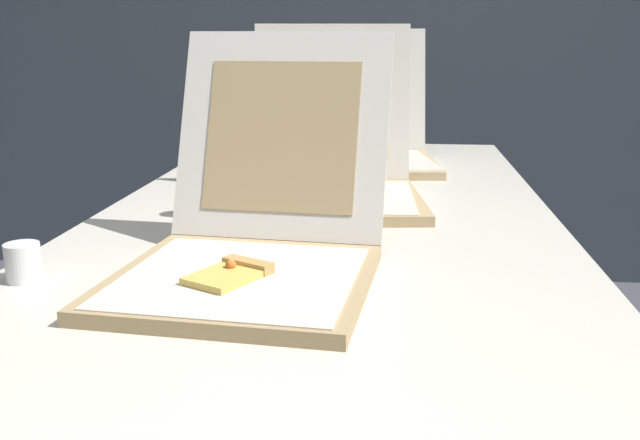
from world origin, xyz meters
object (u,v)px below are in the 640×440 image
Objects in this scene: pizza_box_front at (251,243)px; cup_white_far at (237,174)px; pizza_box_middle at (335,176)px; table at (319,249)px; cup_white_near_left at (23,262)px; pizza_box_back at (368,146)px; cup_white_mid at (192,201)px.

pizza_box_front is 9.15× the size of cup_white_far.
cup_white_far is (-0.26, 0.15, -0.03)m from pizza_box_middle.
table is 0.55m from cup_white_near_left.
cup_white_mid is (-0.34, -0.64, -0.03)m from pizza_box_back.
pizza_box_middle is 0.33m from cup_white_mid.
pizza_box_front reaches higher than table.
pizza_box_middle is 0.30m from cup_white_far.
pizza_box_back is 8.49× the size of cup_white_near_left.
table is at bearing -101.79° from pizza_box_back.
pizza_box_front is (-0.07, -0.30, 0.10)m from table.
pizza_box_front is at bearing -106.11° from pizza_box_middle.
pizza_box_middle is 0.48m from pizza_box_back.
cup_white_near_left is (-0.48, -1.07, -0.03)m from pizza_box_back.
cup_white_mid is at bearing -94.86° from cup_white_far.
cup_white_near_left is at bearing -102.51° from cup_white_far.
table is 0.46m from cup_white_far.
cup_white_far reaches higher than table.
pizza_box_middle is 0.94× the size of pizza_box_back.
table is 0.72m from pizza_box_back.
cup_white_mid is at bearing 123.71° from pizza_box_front.
pizza_box_front is 0.54m from pizza_box_middle.
cup_white_far is at bearing 143.17° from pizza_box_middle.
cup_white_near_left reaches higher than table.
pizza_box_back is at bearing 46.55° from cup_white_far.
pizza_box_middle is at bearing -29.46° from cup_white_far.
pizza_box_front is 0.70m from cup_white_far.
pizza_box_front is at bearing -61.20° from cup_white_mid.
pizza_box_back is 0.45m from cup_white_far.
pizza_box_middle is 8.00× the size of cup_white_far.
pizza_box_back is at bearing 62.11° from cup_white_mid.
pizza_box_middle is 8.00× the size of cup_white_mid.
cup_white_far is at bearing 109.50° from pizza_box_front.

